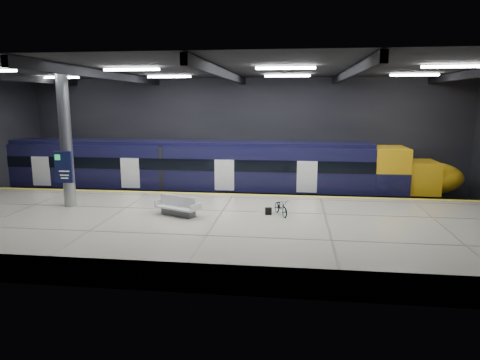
# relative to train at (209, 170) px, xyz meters

# --- Properties ---
(ground) EXTENTS (30.00, 30.00, 0.00)m
(ground) POSITION_rel_train_xyz_m (1.93, -5.50, -2.06)
(ground) COLOR black
(ground) RESTS_ON ground
(room_shell) EXTENTS (30.10, 16.10, 8.05)m
(room_shell) POSITION_rel_train_xyz_m (1.93, -5.49, 3.66)
(room_shell) COLOR black
(room_shell) RESTS_ON ground
(platform) EXTENTS (30.00, 11.00, 1.10)m
(platform) POSITION_rel_train_xyz_m (1.93, -8.00, -1.51)
(platform) COLOR #BFB7A2
(platform) RESTS_ON ground
(safety_strip) EXTENTS (30.00, 0.40, 0.01)m
(safety_strip) POSITION_rel_train_xyz_m (1.93, -2.75, -0.95)
(safety_strip) COLOR yellow
(safety_strip) RESTS_ON platform
(rails) EXTENTS (30.00, 1.52, 0.16)m
(rails) POSITION_rel_train_xyz_m (1.93, 0.00, -1.98)
(rails) COLOR gray
(rails) RESTS_ON ground
(train) EXTENTS (29.40, 2.84, 3.79)m
(train) POSITION_rel_train_xyz_m (0.00, 0.00, 0.00)
(train) COLOR black
(train) RESTS_ON ground
(bench) EXTENTS (2.34, 1.69, 0.96)m
(bench) POSITION_rel_train_xyz_m (-0.01, -7.64, -0.62)
(bench) COLOR #595B60
(bench) RESTS_ON platform
(bicycle) EXTENTS (1.09, 1.60, 0.80)m
(bicycle) POSITION_rel_train_xyz_m (4.84, -6.99, -0.56)
(bicycle) COLOR #99999E
(bicycle) RESTS_ON platform
(pannier_bag) EXTENTS (0.33, 0.24, 0.35)m
(pannier_bag) POSITION_rel_train_xyz_m (4.24, -6.99, -0.78)
(pannier_bag) COLOR black
(pannier_bag) RESTS_ON platform
(info_column) EXTENTS (0.90, 0.78, 6.90)m
(info_column) POSITION_rel_train_xyz_m (-6.07, -6.52, 2.40)
(info_column) COLOR #9EA0A5
(info_column) RESTS_ON platform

